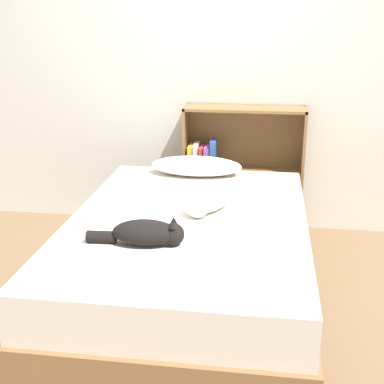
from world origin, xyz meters
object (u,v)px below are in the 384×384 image
(cat_light, at_px, (210,201))
(cat_dark, at_px, (147,233))
(pillow, at_px, (196,166))
(bed, at_px, (188,263))
(bookshelf, at_px, (238,168))

(cat_light, relative_size, cat_dark, 1.05)
(pillow, relative_size, cat_light, 1.24)
(pillow, relative_size, cat_dark, 1.30)
(bed, xyz_separation_m, cat_dark, (-0.15, -0.38, 0.34))
(pillow, distance_m, cat_light, 0.71)
(cat_light, xyz_separation_m, cat_dark, (-0.25, -0.51, -0.00))
(pillow, distance_m, cat_dark, 1.19)
(bed, relative_size, pillow, 3.13)
(cat_dark, relative_size, bookshelf, 0.50)
(pillow, height_order, bookshelf, bookshelf)
(bed, height_order, cat_dark, cat_dark)
(bed, bearing_deg, cat_dark, -111.14)
(cat_dark, bearing_deg, bookshelf, 73.95)
(cat_dark, bearing_deg, pillow, 82.62)
(bed, height_order, bookshelf, bookshelf)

